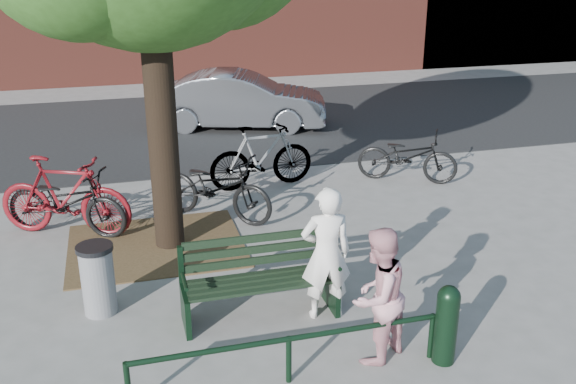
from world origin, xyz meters
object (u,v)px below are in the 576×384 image
object	(u,v)px
park_bench	(258,276)
person_left	(326,254)
bicycle_c	(215,187)
person_right	(377,296)
parked_car	(240,100)
bollard	(447,322)
litter_bin	(98,279)

from	to	relation	value
park_bench	person_left	world-z (taller)	person_left
person_left	bicycle_c	xyz separation A→B (m)	(-0.74, 3.11, -0.27)
person_right	parked_car	world-z (taller)	person_right
person_right	parked_car	xyz separation A→B (m)	(0.47, 9.20, -0.07)
person_right	park_bench	bearing A→B (deg)	-81.58
park_bench	bicycle_c	distance (m)	2.88
bollard	litter_bin	size ratio (longest dim) A/B	1.02
bollard	parked_car	size ratio (longest dim) A/B	0.22
bollard	bicycle_c	world-z (taller)	bicycle_c
person_left	parked_car	bearing A→B (deg)	-88.87
parked_car	park_bench	bearing A→B (deg)	-172.70
bollard	parked_car	world-z (taller)	parked_car
litter_bin	person_right	bearing A→B (deg)	-31.47
park_bench	person_left	bearing A→B (deg)	-17.47
park_bench	bollard	size ratio (longest dim) A/B	2.03
bollard	litter_bin	distance (m)	3.85
person_left	bollard	bearing A→B (deg)	133.45
litter_bin	bicycle_c	size ratio (longest dim) A/B	0.43
person_left	bicycle_c	distance (m)	3.21
person_right	bicycle_c	xyz separation A→B (m)	(-0.97, 4.01, -0.20)
bicycle_c	bollard	bearing A→B (deg)	-119.30
litter_bin	bicycle_c	bearing A→B (deg)	53.81
person_right	litter_bin	size ratio (longest dim) A/B	1.70
park_bench	litter_bin	xyz separation A→B (m)	(-1.75, 0.52, -0.05)
park_bench	litter_bin	distance (m)	1.82
person_right	litter_bin	world-z (taller)	person_right
park_bench	person_left	xyz separation A→B (m)	(0.72, -0.23, 0.30)
person_left	parked_car	world-z (taller)	person_left
park_bench	bollard	world-z (taller)	park_bench
person_right	bollard	world-z (taller)	person_right
parked_car	bicycle_c	bearing A→B (deg)	-178.21
litter_bin	park_bench	bearing A→B (deg)	-16.62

